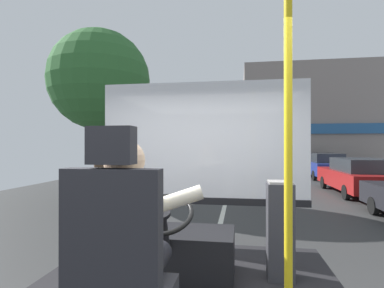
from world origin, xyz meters
name	(u,v)px	position (x,y,z in m)	size (l,w,h in m)	color
ground	(227,197)	(0.00, 8.80, -0.02)	(18.00, 44.00, 0.06)	#343434
driver_seat	(120,274)	(-0.15, -0.56, 1.17)	(0.48, 0.48, 1.27)	black
bus_driver	(127,232)	(-0.15, -0.45, 1.35)	(0.79, 0.60, 0.80)	black
steering_console	(173,250)	(-0.15, 0.69, 0.86)	(1.10, 0.95, 0.77)	black
handrail_pole	(288,163)	(0.70, -0.34, 1.73)	(0.04, 0.04, 2.17)	yellow
fare_box	(280,230)	(0.80, 0.77, 1.07)	(0.22, 0.24, 0.86)	#333338
windshield_panel	(202,156)	(0.00, 1.62, 1.69)	(2.50, 0.08, 1.48)	white
street_tree	(100,81)	(-4.11, 7.31, 3.95)	(3.28, 3.28, 5.61)	#4C3828
shop_building	(319,121)	(5.87, 19.86, 3.49)	(10.25, 5.75, 6.99)	gray
parked_car_red	(360,176)	(4.83, 10.01, 0.69)	(1.93, 4.37, 1.33)	maroon
parked_car_blue	(324,165)	(5.07, 15.68, 0.71)	(1.77, 4.42, 1.38)	navy
parked_car_charcoal	(300,161)	(4.90, 21.60, 0.64)	(1.85, 4.04, 1.25)	#474C51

